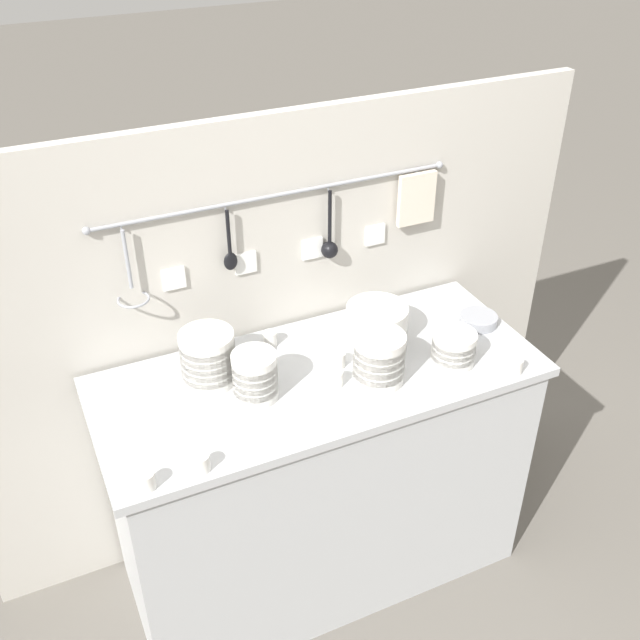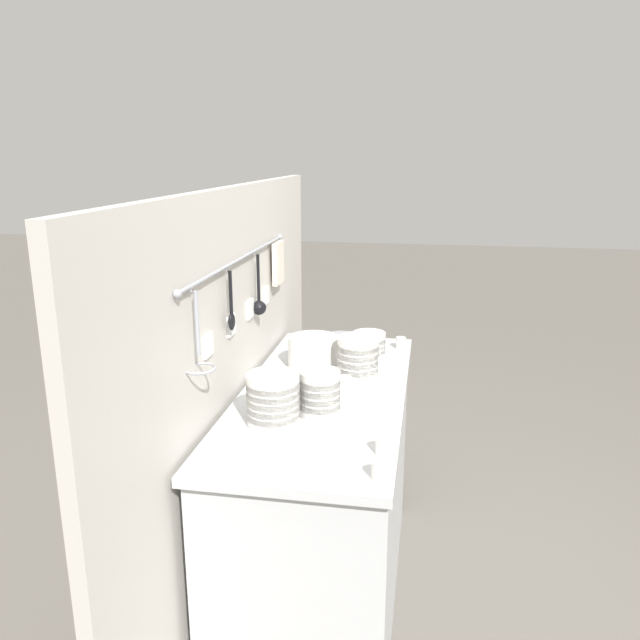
% 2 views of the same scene
% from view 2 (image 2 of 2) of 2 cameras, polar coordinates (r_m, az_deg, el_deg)
% --- Properties ---
extents(ground_plane, '(20.00, 20.00, 0.00)m').
position_cam_2_polar(ground_plane, '(2.73, 0.33, -24.03)').
color(ground_plane, '#666059').
extents(counter, '(1.39, 0.59, 0.89)m').
position_cam_2_polar(counter, '(2.47, 0.34, -16.01)').
color(counter, '#B7BABC').
rests_on(counter, ground).
extents(back_wall, '(2.19, 0.11, 1.61)m').
position_cam_2_polar(back_wall, '(2.38, -7.50, -7.62)').
color(back_wall, '#BCB7AD').
rests_on(back_wall, ground).
extents(bowl_stack_tall_left, '(0.13, 0.13, 0.15)m').
position_cam_2_polar(bowl_stack_tall_left, '(2.05, -0.01, -6.70)').
color(bowl_stack_tall_left, silver).
rests_on(bowl_stack_tall_left, counter).
extents(bowl_stack_wide_centre, '(0.17, 0.17, 0.17)m').
position_cam_2_polar(bowl_stack_wide_centre, '(1.98, -4.33, -7.26)').
color(bowl_stack_wide_centre, silver).
rests_on(bowl_stack_wide_centre, counter).
extents(bowl_stack_nested_right, '(0.14, 0.14, 0.11)m').
position_cam_2_polar(bowl_stack_nested_right, '(2.62, 4.49, -2.28)').
color(bowl_stack_nested_right, silver).
rests_on(bowl_stack_nested_right, counter).
extents(bowl_stack_back_corner, '(0.16, 0.16, 0.16)m').
position_cam_2_polar(bowl_stack_back_corner, '(2.37, 3.48, -3.46)').
color(bowl_stack_back_corner, silver).
rests_on(bowl_stack_back_corner, counter).
extents(plate_stack, '(0.20, 0.20, 0.13)m').
position_cam_2_polar(plate_stack, '(2.49, -0.61, -2.94)').
color(plate_stack, silver).
rests_on(plate_stack, counter).
extents(steel_mixing_bowl, '(0.13, 0.13, 0.03)m').
position_cam_2_polar(steel_mixing_bowl, '(2.84, 1.97, -1.66)').
color(steel_mixing_bowl, '#93969E').
rests_on(steel_mixing_bowl, counter).
extents(cup_by_caddy, '(0.04, 0.04, 0.05)m').
position_cam_2_polar(cup_by_caddy, '(2.28, 2.29, -5.77)').
color(cup_by_caddy, silver).
rests_on(cup_by_caddy, counter).
extents(cup_edge_near, '(0.04, 0.04, 0.05)m').
position_cam_2_polar(cup_edge_near, '(2.23, -5.18, -6.24)').
color(cup_edge_near, silver).
rests_on(cup_edge_near, counter).
extents(cup_back_left, '(0.04, 0.04, 0.05)m').
position_cam_2_polar(cup_back_left, '(1.70, 5.47, -13.49)').
color(cup_back_left, silver).
rests_on(cup_back_left, counter).
extents(cup_mid_row, '(0.04, 0.04, 0.05)m').
position_cam_2_polar(cup_mid_row, '(2.76, 7.40, -2.09)').
color(cup_mid_row, silver).
rests_on(cup_mid_row, counter).
extents(cup_edge_far, '(0.04, 0.04, 0.05)m').
position_cam_2_polar(cup_edge_far, '(1.83, 5.77, -11.32)').
color(cup_edge_far, silver).
rests_on(cup_edge_far, counter).
extents(cup_front_right, '(0.04, 0.04, 0.05)m').
position_cam_2_polar(cup_front_right, '(2.33, 0.44, -5.23)').
color(cup_front_right, silver).
rests_on(cup_front_right, counter).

